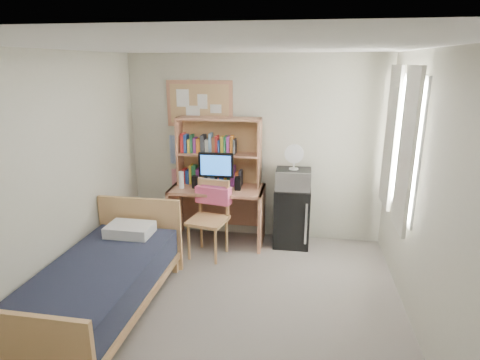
% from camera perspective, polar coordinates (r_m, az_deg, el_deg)
% --- Properties ---
extents(floor, '(3.60, 4.20, 0.02)m').
position_cam_1_polar(floor, '(4.28, -1.73, -19.08)').
color(floor, gray).
rests_on(floor, ground).
extents(ceiling, '(3.60, 4.20, 0.02)m').
position_cam_1_polar(ceiling, '(3.49, -2.11, 18.44)').
color(ceiling, white).
rests_on(ceiling, wall_back).
extents(wall_back, '(3.60, 0.04, 2.60)m').
position_cam_1_polar(wall_back, '(5.69, 2.10, 4.46)').
color(wall_back, beige).
rests_on(wall_back, floor).
extents(wall_front, '(3.60, 0.04, 2.60)m').
position_cam_1_polar(wall_front, '(1.89, -15.02, -22.65)').
color(wall_front, beige).
rests_on(wall_front, floor).
extents(wall_left, '(0.04, 4.20, 2.60)m').
position_cam_1_polar(wall_left, '(4.38, -25.70, -0.83)').
color(wall_left, beige).
rests_on(wall_left, floor).
extents(wall_right, '(0.04, 4.20, 2.60)m').
position_cam_1_polar(wall_right, '(3.79, 25.93, -3.37)').
color(wall_right, beige).
rests_on(wall_right, floor).
extents(window_unit, '(0.10, 1.40, 1.70)m').
position_cam_1_polar(window_unit, '(4.83, 21.90, 4.77)').
color(window_unit, white).
rests_on(window_unit, wall_right).
extents(curtain_left, '(0.04, 0.55, 1.70)m').
position_cam_1_polar(curtain_left, '(4.44, 22.60, 3.76)').
color(curtain_left, beige).
rests_on(curtain_left, wall_right).
extents(curtain_right, '(0.04, 0.55, 1.70)m').
position_cam_1_polar(curtain_right, '(5.21, 20.66, 5.67)').
color(curtain_right, beige).
rests_on(curtain_right, wall_right).
extents(bulletin_board, '(0.94, 0.03, 0.64)m').
position_cam_1_polar(bulletin_board, '(5.72, -5.77, 10.75)').
color(bulletin_board, tan).
rests_on(bulletin_board, wall_back).
extents(poster_wave, '(0.30, 0.01, 0.42)m').
position_cam_1_polar(poster_wave, '(5.92, -8.57, 4.26)').
color(poster_wave, '#2953A6').
rests_on(poster_wave, wall_back).
extents(poster_japan, '(0.28, 0.01, 0.36)m').
position_cam_1_polar(poster_japan, '(6.03, -8.39, -0.10)').
color(poster_japan, '#DE2746').
rests_on(poster_japan, wall_back).
extents(desk, '(1.29, 0.65, 0.81)m').
position_cam_1_polar(desk, '(5.70, -3.18, -4.97)').
color(desk, tan).
rests_on(desk, floor).
extents(desk_chair, '(0.59, 0.59, 1.01)m').
position_cam_1_polar(desk_chair, '(5.25, -4.62, -5.68)').
color(desk_chair, tan).
rests_on(desk_chair, floor).
extents(mini_fridge, '(0.49, 0.49, 0.83)m').
position_cam_1_polar(mini_fridge, '(5.65, 7.38, -5.15)').
color(mini_fridge, black).
rests_on(mini_fridge, floor).
extents(bed, '(1.04, 2.03, 0.55)m').
position_cam_1_polar(bed, '(4.40, -19.26, -14.57)').
color(bed, black).
rests_on(bed, floor).
extents(hutch, '(1.16, 0.30, 0.95)m').
position_cam_1_polar(hutch, '(5.58, -3.00, 4.02)').
color(hutch, tan).
rests_on(hutch, desk).
extents(monitor, '(0.47, 0.04, 0.51)m').
position_cam_1_polar(monitor, '(5.44, -3.43, 1.25)').
color(monitor, black).
rests_on(monitor, desk).
extents(keyboard, '(0.42, 0.13, 0.02)m').
position_cam_1_polar(keyboard, '(5.37, -3.70, -1.63)').
color(keyboard, black).
rests_on(keyboard, desk).
extents(speaker_left, '(0.07, 0.07, 0.18)m').
position_cam_1_polar(speaker_left, '(5.55, -6.42, -0.27)').
color(speaker_left, black).
rests_on(speaker_left, desk).
extents(speaker_right, '(0.08, 0.08, 0.19)m').
position_cam_1_polar(speaker_right, '(5.42, -0.30, -0.51)').
color(speaker_right, black).
rests_on(speaker_right, desk).
extents(water_bottle, '(0.07, 0.07, 0.24)m').
position_cam_1_polar(water_bottle, '(5.56, -8.33, 0.01)').
color(water_bottle, white).
rests_on(water_bottle, desk).
extents(hoodie, '(0.49, 0.23, 0.23)m').
position_cam_1_polar(hoodie, '(5.32, -3.80, -2.14)').
color(hoodie, '#FC6091').
rests_on(hoodie, desk_chair).
extents(microwave, '(0.47, 0.36, 0.27)m').
position_cam_1_polar(microwave, '(5.46, 7.58, 0.14)').
color(microwave, silver).
rests_on(microwave, mini_fridge).
extents(desk_fan, '(0.25, 0.25, 0.31)m').
position_cam_1_polar(desk_fan, '(5.38, 7.70, 3.12)').
color(desk_fan, white).
rests_on(desk_fan, microwave).
extents(pillow, '(0.52, 0.37, 0.12)m').
position_cam_1_polar(pillow, '(4.84, -15.38, -6.82)').
color(pillow, white).
rests_on(pillow, bed).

